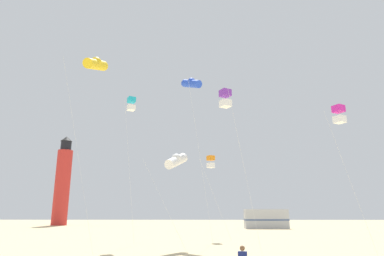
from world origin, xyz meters
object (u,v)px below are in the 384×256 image
object	(u,v)px
kite_tube_white	(176,160)
kite_box_magenta	(339,114)
kite_tube_blue	(191,83)
lighthouse_distant	(63,182)
rv_van_silver	(266,219)
kite_tube_gold	(96,64)
kite_box_orange	(211,162)
kite_box_cyan	(131,104)
kite_box_violet	(225,99)

from	to	relation	value
kite_tube_white	kite_box_magenta	size ratio (longest dim) A/B	0.75
kite_tube_blue	lighthouse_distant	xyz separation A→B (m)	(-25.21, 35.40, -5.76)
kite_tube_blue	rv_van_silver	world-z (taller)	kite_tube_blue
kite_box_magenta	lighthouse_distant	xyz separation A→B (m)	(-34.71, 42.97, -0.57)
kite_tube_gold	kite_tube_white	bearing A→B (deg)	32.85
kite_tube_white	kite_box_orange	size ratio (longest dim) A/B	0.89
kite_box_cyan	kite_box_orange	world-z (taller)	kite_box_cyan
kite_box_orange	kite_tube_blue	bearing A→B (deg)	-116.87
kite_tube_blue	kite_tube_white	bearing A→B (deg)	-105.36
kite_box_magenta	kite_box_orange	bearing A→B (deg)	125.00
kite_box_violet	kite_tube_gold	bearing A→B (deg)	175.61
kite_box_violet	kite_box_magenta	distance (m)	7.25
kite_box_magenta	kite_box_cyan	bearing A→B (deg)	156.78
kite_tube_gold	rv_van_silver	world-z (taller)	kite_tube_gold
kite_tube_blue	kite_box_violet	distance (m)	9.18
kite_box_cyan	lighthouse_distant	distance (m)	42.03
kite_tube_white	kite_tube_gold	bearing A→B (deg)	-147.15
kite_box_violet	kite_box_magenta	world-z (taller)	kite_box_violet
lighthouse_distant	rv_van_silver	size ratio (longest dim) A/B	2.60
kite_box_violet	kite_box_orange	xyz separation A→B (m)	(-0.56, 11.32, -2.38)
kite_tube_blue	rv_van_silver	bearing A→B (deg)	66.04
kite_tube_white	rv_van_silver	distance (m)	30.60
kite_box_violet	kite_box_orange	size ratio (longest dim) A/B	1.31
kite_tube_white	rv_van_silver	size ratio (longest dim) A/B	1.05
kite_tube_blue	kite_box_magenta	bearing A→B (deg)	-38.52
kite_tube_blue	kite_box_orange	bearing A→B (deg)	63.13
kite_box_violet	kite_box_orange	distance (m)	11.58
kite_tube_blue	kite_tube_white	size ratio (longest dim) A/B	2.11
kite_box_cyan	kite_tube_blue	bearing A→B (deg)	14.67
kite_box_magenta	kite_box_orange	distance (m)	13.56
kite_box_magenta	kite_box_orange	world-z (taller)	kite_box_magenta
kite_tube_white	kite_box_magenta	world-z (taller)	kite_box_magenta
kite_tube_white	kite_tube_blue	bearing A→B (deg)	74.64
kite_tube_blue	kite_tube_white	distance (m)	8.45
kite_tube_white	lighthouse_distant	size ratio (longest dim) A/B	0.40
kite_tube_white	rv_van_silver	bearing A→B (deg)	67.13
kite_box_magenta	kite_tube_white	bearing A→B (deg)	159.95
kite_tube_white	kite_box_violet	xyz separation A→B (m)	(3.35, -4.11, 3.32)
kite_tube_white	kite_box_magenta	distance (m)	11.44
kite_box_orange	lighthouse_distant	xyz separation A→B (m)	(-26.98, 31.92, 0.81)
kite_tube_blue	lighthouse_distant	bearing A→B (deg)	125.45
kite_box_cyan	kite_tube_white	xyz separation A→B (m)	(4.02, -2.40, -5.15)
kite_tube_blue	kite_box_cyan	distance (m)	5.73
kite_box_cyan	kite_box_magenta	distance (m)	16.08
lighthouse_distant	rv_van_silver	xyz separation A→B (m)	(35.94, -11.26, -6.45)
kite_box_cyan	kite_tube_white	bearing A→B (deg)	-30.84
kite_tube_white	lighthouse_distant	bearing A→B (deg)	121.72
kite_box_magenta	rv_van_silver	xyz separation A→B (m)	(1.23, 31.70, -7.02)
kite_tube_blue	kite_box_magenta	xyz separation A→B (m)	(9.50, -7.56, -5.19)
kite_box_violet	rv_van_silver	size ratio (longest dim) A/B	1.55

